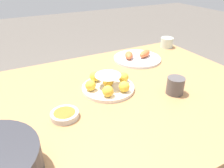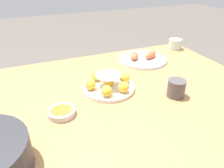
% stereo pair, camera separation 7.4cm
% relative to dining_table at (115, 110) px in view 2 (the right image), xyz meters
% --- Properties ---
extents(dining_table, '(1.43, 1.01, 0.78)m').
position_rel_dining_table_xyz_m(dining_table, '(0.00, 0.00, 0.00)').
color(dining_table, '#A87547').
rests_on(dining_table, ground_plane).
extents(cake_plate, '(0.25, 0.25, 0.08)m').
position_rel_dining_table_xyz_m(cake_plate, '(0.01, -0.05, 0.12)').
color(cake_plate, silver).
rests_on(cake_plate, dining_table).
extents(sauce_bowl, '(0.11, 0.11, 0.02)m').
position_rel_dining_table_xyz_m(sauce_bowl, '(0.26, 0.06, 0.10)').
color(sauce_bowl, beige).
rests_on(sauce_bowl, dining_table).
extents(seafood_platter, '(0.29, 0.29, 0.06)m').
position_rel_dining_table_xyz_m(seafood_platter, '(-0.31, -0.30, 0.11)').
color(seafood_platter, silver).
rests_on(seafood_platter, dining_table).
extents(cup_near, '(0.09, 0.09, 0.07)m').
position_rel_dining_table_xyz_m(cup_near, '(-0.63, -0.40, 0.13)').
color(cup_near, beige).
rests_on(cup_near, dining_table).
extents(cup_far, '(0.08, 0.08, 0.08)m').
position_rel_dining_table_xyz_m(cup_far, '(-0.24, 0.12, 0.13)').
color(cup_far, '#4C4747').
rests_on(cup_far, dining_table).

